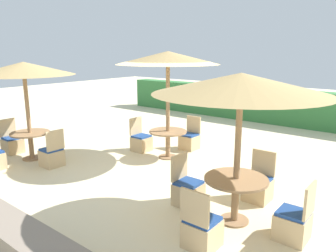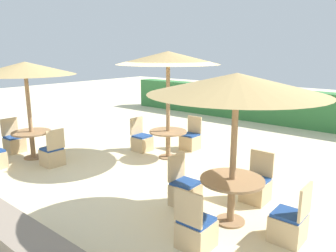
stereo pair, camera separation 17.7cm
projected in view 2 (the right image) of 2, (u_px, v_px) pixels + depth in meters
name	position (u px, v px, depth m)	size (l,w,h in m)	color
ground_plane	(152.00, 166.00, 8.02)	(40.00, 40.00, 0.00)	beige
hedge_row	(266.00, 105.00, 12.84)	(13.00, 0.70, 1.32)	#387A3D
parasol_front_right	(237.00, 84.00, 4.91)	(2.73, 2.73, 2.44)	#93704C
round_table_front_right	(232.00, 188.00, 5.29)	(1.03, 1.03, 0.76)	#93704C
patio_chair_front_right_south	(196.00, 231.00, 4.66)	(0.46, 0.46, 0.93)	tan
patio_chair_front_right_west	(184.00, 191.00, 5.97)	(0.46, 0.46, 0.93)	tan
patio_chair_front_right_north	(256.00, 187.00, 6.13)	(0.46, 0.46, 0.93)	tan
patio_chair_front_right_east	(289.00, 225.00, 4.82)	(0.46, 0.46, 0.93)	tan
parasol_front_left	(25.00, 69.00, 8.11)	(2.47, 2.47, 2.49)	#93704C
round_table_front_left	(32.00, 138.00, 8.52)	(0.98, 0.98, 0.71)	#93704C
patio_chair_front_left_west	(14.00, 143.00, 9.10)	(0.46, 0.46, 0.93)	tan
patio_chair_front_left_east	(53.00, 155.00, 8.02)	(0.46, 0.46, 0.93)	tan
parasol_center	(168.00, 58.00, 8.09)	(2.60, 2.60, 2.75)	#93704C
round_table_center	(168.00, 137.00, 8.55)	(0.98, 0.98, 0.72)	#93704C
patio_chair_center_north	(190.00, 140.00, 9.35)	(0.46, 0.46, 0.93)	tan
patio_chair_center_west	(142.00, 141.00, 9.21)	(0.46, 0.46, 0.93)	tan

